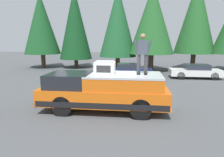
{
  "coord_description": "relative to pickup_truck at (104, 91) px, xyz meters",
  "views": [
    {
      "loc": [
        -8.92,
        -0.73,
        3.04
      ],
      "look_at": [
        0.01,
        0.33,
        1.35
      ],
      "focal_mm": 32.14,
      "sensor_mm": 36.0,
      "label": 1
    }
  ],
  "objects": [
    {
      "name": "ground_plane",
      "position": [
        0.49,
        -0.63,
        -0.87
      ],
      "size": [
        90.0,
        90.0,
        0.0
      ],
      "primitive_type": "plane",
      "color": "#4C4F51"
    },
    {
      "name": "conifer_far_right",
      "position": [
        13.69,
        9.31,
        4.06
      ],
      "size": [
        4.03,
        4.03,
        8.31
      ],
      "color": "#4C3826",
      "rests_on": "ground"
    },
    {
      "name": "conifer_center_right",
      "position": [
        13.41,
        0.62,
        4.15
      ],
      "size": [
        3.97,
        3.97,
        8.71
      ],
      "color": "#4C3826",
      "rests_on": "ground"
    },
    {
      "name": "conifer_center_left",
      "position": [
        12.61,
        -2.9,
        4.26
      ],
      "size": [
        4.51,
        4.51,
        8.56
      ],
      "color": "#4C3826",
      "rests_on": "ground"
    },
    {
      "name": "parked_car_white",
      "position": [
        8.6,
        -6.27,
        -0.29
      ],
      "size": [
        1.64,
        4.1,
        1.16
      ],
      "color": "white",
      "rests_on": "ground"
    },
    {
      "name": "person_on_truck_bed",
      "position": [
        0.01,
        -1.63,
        1.68
      ],
      "size": [
        0.29,
        0.72,
        1.69
      ],
      "color": "#333338",
      "rests_on": "pickup_truck"
    },
    {
      "name": "parked_car_navy",
      "position": [
        8.51,
        -0.7,
        -0.29
      ],
      "size": [
        1.64,
        4.1,
        1.16
      ],
      "color": "navy",
      "rests_on": "ground"
    },
    {
      "name": "compressor_unit",
      "position": [
        -0.1,
        -0.05,
        1.05
      ],
      "size": [
        0.65,
        0.84,
        0.56
      ],
      "color": "white",
      "rests_on": "pickup_truck"
    },
    {
      "name": "conifer_right",
      "position": [
        14.06,
        5.5,
        4.07
      ],
      "size": [
        3.65,
        3.65,
        8.89
      ],
      "color": "#4C3826",
      "rests_on": "ground"
    },
    {
      "name": "pickup_truck",
      "position": [
        0.0,
        0.0,
        0.0
      ],
      "size": [
        2.01,
        5.54,
        1.65
      ],
      "color": "orange",
      "rests_on": "ground"
    },
    {
      "name": "conifer_left",
      "position": [
        14.37,
        -7.56,
        4.77
      ],
      "size": [
        4.25,
        4.25,
        9.61
      ],
      "color": "#4C3826",
      "rests_on": "ground"
    }
  ]
}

